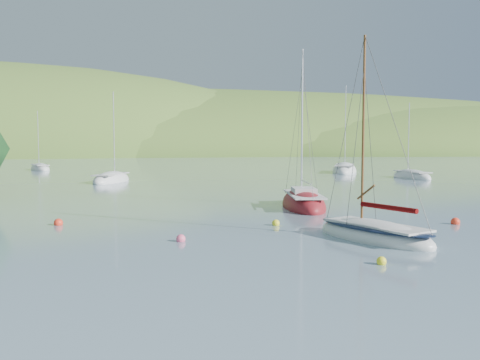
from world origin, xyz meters
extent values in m
plane|color=slate|center=(0.00, 0.00, 0.00)|extent=(700.00, 700.00, 0.00)
ellipsoid|color=#3F6627|center=(0.00, 170.00, 0.00)|extent=(440.00, 110.00, 44.00)
ellipsoid|color=#3F6627|center=(90.00, 160.00, 0.00)|extent=(240.00, 100.00, 34.00)
ellipsoid|color=white|center=(5.45, 3.40, 0.12)|extent=(5.03, 7.20, 1.66)
cube|color=beige|center=(5.51, 3.27, 0.71)|extent=(3.84, 5.58, 0.10)
cylinder|color=brown|center=(5.12, 4.14, 5.19)|extent=(0.12, 0.12, 9.04)
ellipsoid|color=black|center=(5.45, 3.40, 0.61)|extent=(4.96, 7.12, 0.28)
cylinder|color=#570506|center=(5.78, 2.66, 1.62)|extent=(1.54, 3.07, 0.24)
ellipsoid|color=maroon|center=(5.43, 15.45, 0.16)|extent=(3.78, 8.41, 2.24)
cube|color=beige|center=(5.41, 15.29, 0.95)|extent=(2.86, 6.55, 0.10)
cylinder|color=silver|center=(5.55, 16.41, 5.99)|extent=(0.12, 0.12, 10.16)
cube|color=beige|center=(5.41, 15.29, 1.19)|extent=(1.80, 2.45, 0.42)
cylinder|color=silver|center=(5.31, 14.48, 1.86)|extent=(0.58, 3.88, 0.09)
ellipsoid|color=white|center=(-9.50, 40.22, 0.15)|extent=(5.07, 8.10, 2.09)
cube|color=beige|center=(-9.55, 40.08, 0.88)|extent=(3.87, 6.29, 0.10)
cylinder|color=silver|center=(-9.20, 41.09, 5.43)|extent=(0.12, 0.12, 9.17)
ellipsoid|color=white|center=(21.95, 51.99, 0.18)|extent=(6.63, 10.02, 2.57)
cube|color=beige|center=(21.87, 51.82, 1.08)|extent=(5.07, 7.77, 0.10)
cylinder|color=silver|center=(22.37, 53.05, 6.72)|extent=(0.12, 0.12, 11.35)
ellipsoid|color=white|center=(-22.00, 65.08, 0.13)|extent=(4.86, 7.31, 1.88)
cube|color=beige|center=(-21.95, 64.95, 0.80)|extent=(3.71, 5.67, 0.10)
cylinder|color=silver|center=(-22.32, 65.85, 4.90)|extent=(0.12, 0.12, 8.28)
ellipsoid|color=white|center=(26.09, 40.08, 0.14)|extent=(3.25, 7.22, 1.91)
cube|color=beige|center=(26.10, 39.94, 0.81)|extent=(2.45, 5.62, 0.10)
cylinder|color=silver|center=(25.99, 40.91, 4.96)|extent=(0.12, 0.12, 8.38)
sphere|color=yellow|center=(3.66, -1.46, 0.12)|extent=(0.38, 0.38, 0.38)
sphere|color=#FF5D85|center=(-3.66, 4.36, 0.12)|extent=(0.44, 0.44, 0.44)
sphere|color=#FC361C|center=(11.83, 6.99, 0.12)|extent=(0.51, 0.51, 0.51)
sphere|color=#FC361C|center=(-10.14, 10.22, 0.12)|extent=(0.49, 0.49, 0.49)
sphere|color=yellow|center=(1.77, 8.17, 0.12)|extent=(0.42, 0.42, 0.42)
camera|label=1|loc=(-4.89, -20.39, 4.78)|focal=40.00mm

